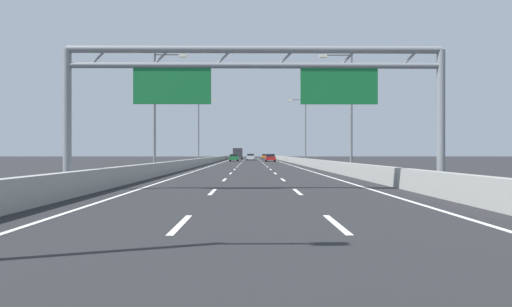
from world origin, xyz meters
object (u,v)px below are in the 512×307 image
at_px(sign_gantry, 255,81).
at_px(red_car, 270,158).
at_px(streetlamp_right_mid, 348,105).
at_px(orange_car, 265,156).
at_px(green_car, 234,158).
at_px(streetlamp_right_far, 304,127).
at_px(box_truck, 238,153).
at_px(streetlamp_left_mid, 158,105).
at_px(white_car, 251,157).
at_px(streetlamp_left_far, 200,127).

bearing_deg(sign_gantry, red_car, 87.05).
distance_m(streetlamp_right_mid, orange_car, 93.66).
bearing_deg(green_car, streetlamp_right_far, -66.99).
height_order(streetlamp_right_far, box_truck, streetlamp_right_far).
bearing_deg(streetlamp_right_mid, orange_car, 92.27).
height_order(streetlamp_right_mid, box_truck, streetlamp_right_mid).
bearing_deg(orange_car, streetlamp_right_far, -86.62).
relative_size(streetlamp_left_mid, orange_car, 2.08).
bearing_deg(streetlamp_right_far, streetlamp_right_mid, -90.00).
bearing_deg(sign_gantry, streetlamp_right_mid, 65.10).
distance_m(sign_gantry, streetlamp_right_far, 47.41).
relative_size(streetlamp_left_mid, red_car, 2.30).
height_order(white_car, box_truck, box_truck).
distance_m(streetlamp_left_mid, white_car, 69.90).
bearing_deg(red_car, sign_gantry, -92.95).
bearing_deg(streetlamp_right_mid, red_car, 94.16).
bearing_deg(streetlamp_left_far, sign_gantry, -80.93).
relative_size(orange_car, red_car, 1.10).
bearing_deg(box_truck, orange_car, 22.41).
xyz_separation_m(streetlamp_left_far, white_car, (7.23, 38.61, -4.64)).
relative_size(streetlamp_right_far, box_truck, 1.23).
distance_m(white_car, box_truck, 21.33).
bearing_deg(green_car, streetlamp_left_far, -98.67).
bearing_deg(streetlamp_right_mid, sign_gantry, -114.90).
height_order(sign_gantry, streetlamp_right_far, streetlamp_right_far).
xyz_separation_m(sign_gantry, green_car, (-3.53, 72.69, -4.10)).
bearing_deg(streetlamp_left_mid, streetlamp_right_far, 64.10).
bearing_deg(orange_car, box_truck, -157.59).
relative_size(orange_car, box_truck, 0.59).
height_order(streetlamp_left_mid, streetlamp_right_mid, same).
relative_size(white_car, red_car, 1.10).
relative_size(sign_gantry, streetlamp_right_mid, 1.77).
height_order(sign_gantry, box_truck, sign_gantry).
distance_m(streetlamp_right_mid, green_car, 57.87).
distance_m(streetlamp_right_far, white_car, 39.64).
bearing_deg(streetlamp_right_mid, streetlamp_left_mid, 180.00).
height_order(streetlamp_left_far, box_truck, streetlamp_left_far).
xyz_separation_m(streetlamp_right_far, box_truck, (-11.16, 59.64, -3.76)).
xyz_separation_m(streetlamp_left_mid, white_car, (7.23, 69.37, -4.64)).
distance_m(streetlamp_left_mid, orange_car, 94.26).
relative_size(streetlamp_left_far, orange_car, 2.08).
distance_m(streetlamp_left_mid, box_truck, 90.55).
distance_m(streetlamp_right_mid, streetlamp_right_far, 30.75).
distance_m(white_car, orange_car, 24.43).
relative_size(streetlamp_right_mid, streetlamp_left_far, 1.00).
bearing_deg(streetlamp_right_far, box_truck, 100.60).
bearing_deg(box_truck, streetlamp_left_far, -93.62).
distance_m(streetlamp_right_far, green_car, 28.49).
xyz_separation_m(orange_car, box_truck, (-7.46, -3.08, 0.91)).
distance_m(sign_gantry, green_car, 72.89).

